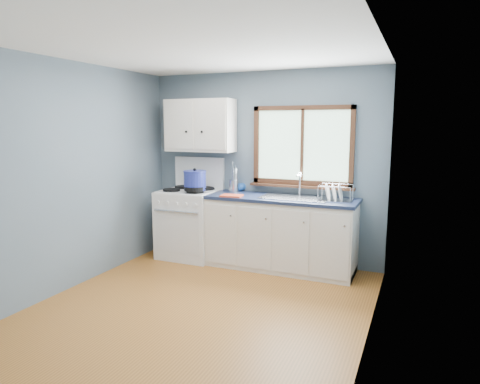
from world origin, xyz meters
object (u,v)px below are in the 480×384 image
at_px(gas_range, 190,221).
at_px(stockpot, 195,180).
at_px(base_cabinets, 281,237).
at_px(utensil_crock, 234,186).
at_px(dish_rack, 335,196).
at_px(skillet, 195,189).
at_px(thermos, 235,180).
at_px(sink, 295,203).

xyz_separation_m(gas_range, stockpot, (0.17, -0.14, 0.60)).
height_order(base_cabinets, utensil_crock, utensil_crock).
bearing_deg(stockpot, base_cabinets, 8.04).
relative_size(utensil_crock, dish_rack, 1.01).
bearing_deg(gas_range, skillet, -42.71).
relative_size(skillet, thermos, 1.36).
distance_m(base_cabinets, sink, 0.48).
xyz_separation_m(skillet, stockpot, (-0.01, 0.03, 0.10)).
height_order(gas_range, dish_rack, gas_range).
distance_m(stockpot, dish_rack, 1.81).
relative_size(gas_range, utensil_crock, 3.37).
bearing_deg(skillet, thermos, 22.92).
distance_m(gas_range, thermos, 0.86).
height_order(base_cabinets, stockpot, stockpot).
xyz_separation_m(base_cabinets, utensil_crock, (-0.72, 0.15, 0.59)).
relative_size(stockpot, utensil_crock, 0.91).
bearing_deg(dish_rack, stockpot, -177.37).
height_order(skillet, utensil_crock, utensil_crock).
height_order(sink, thermos, thermos).
xyz_separation_m(sink, dish_rack, (0.48, 0.00, 0.11)).
bearing_deg(base_cabinets, dish_rack, 0.15).
relative_size(gas_range, sink, 1.62).
bearing_deg(thermos, skillet, -138.45).
height_order(skillet, dish_rack, dish_rack).
distance_m(base_cabinets, dish_rack, 0.87).
distance_m(sink, dish_rack, 0.50).
relative_size(base_cabinets, stockpot, 5.07).
bearing_deg(skillet, utensil_crock, 20.87).
distance_m(base_cabinets, stockpot, 1.33).
relative_size(sink, stockpot, 2.30).
height_order(utensil_crock, dish_rack, utensil_crock).
relative_size(gas_range, thermos, 4.34).
xyz_separation_m(gas_range, utensil_crock, (0.59, 0.17, 0.51)).
xyz_separation_m(stockpot, thermos, (0.42, 0.34, -0.01)).
distance_m(gas_range, sink, 1.53).
xyz_separation_m(gas_range, base_cabinets, (1.31, 0.02, -0.08)).
relative_size(base_cabinets, sink, 2.20).
distance_m(skillet, thermos, 0.56).
xyz_separation_m(thermos, dish_rack, (1.37, -0.18, -0.10)).
relative_size(base_cabinets, thermos, 5.90).
xyz_separation_m(sink, stockpot, (-1.31, -0.16, 0.23)).
distance_m(base_cabinets, utensil_crock, 0.94).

